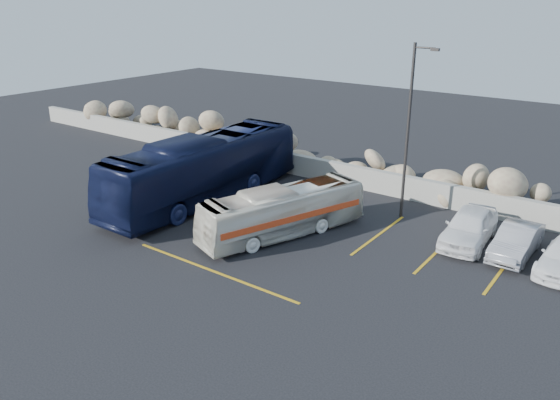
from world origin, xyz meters
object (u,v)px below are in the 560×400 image
Objects in this scene: vintage_bus at (283,211)px; tour_coach at (204,169)px; lamppost at (409,128)px; car_a at (469,227)px; car_b at (516,241)px.

tour_coach is (-5.76, 1.18, 0.58)m from vintage_bus.
lamppost is 10.25m from tour_coach.
car_b is (1.93, -0.07, -0.11)m from car_a.
car_a is (6.86, 3.93, -0.35)m from vintage_bus.
vintage_bus is 7.91m from car_a.
vintage_bus is 0.65× the size of tour_coach.
lamppost is 6.61m from car_b.
tour_coach is 3.15× the size of car_b.
car_b is at bearing -11.49° from lamppost.
vintage_bus is 9.61m from car_b.
tour_coach is at bearing -157.60° from lamppost.
tour_coach is 12.94m from car_a.
car_b is (14.55, 2.68, -1.04)m from tour_coach.
tour_coach is 2.76× the size of car_a.
lamppost is 5.07m from car_a.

